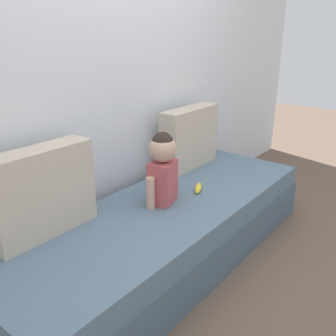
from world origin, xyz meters
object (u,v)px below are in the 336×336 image
Objects in this scene: couch at (167,234)px; banana at (198,188)px; throw_pillow_right at (190,138)px; throw_pillow_left at (42,192)px; toddler at (163,166)px.

banana is at bearing -5.81° from couch.
throw_pillow_left is at bearing 180.00° from throw_pillow_right.
throw_pillow_right is 1.24× the size of toddler.
throw_pillow_right is at bearing 42.73° from banana.
throw_pillow_right reaches higher than couch.
throw_pillow_right is at bearing 24.43° from couch.
toddler is (0.70, -0.26, 0.00)m from throw_pillow_left.
couch is at bearing -24.43° from throw_pillow_left.
throw_pillow_left is at bearing 155.57° from couch.
couch is 0.87m from throw_pillow_left.
couch is at bearing -111.99° from toddler.
couch is 14.49× the size of banana.
throw_pillow_left is at bearing 159.79° from toddler.
throw_pillow_right is at bearing 0.00° from throw_pillow_left.
couch is at bearing 174.19° from banana.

